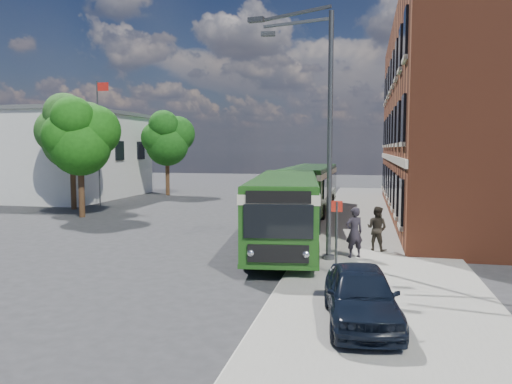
% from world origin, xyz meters
% --- Properties ---
extents(ground, '(120.00, 120.00, 0.00)m').
position_xyz_m(ground, '(0.00, 0.00, 0.00)').
color(ground, '#2A2A2D').
rests_on(ground, ground).
extents(pavement, '(6.00, 48.00, 0.15)m').
position_xyz_m(pavement, '(7.00, 8.00, 0.07)').
color(pavement, gray).
rests_on(pavement, ground).
extents(kerb_line, '(0.12, 48.00, 0.01)m').
position_xyz_m(kerb_line, '(3.95, 8.00, 0.01)').
color(kerb_line, beige).
rests_on(kerb_line, ground).
extents(brick_office, '(12.10, 26.00, 14.20)m').
position_xyz_m(brick_office, '(14.00, 12.00, 6.97)').
color(brick_office, brown).
rests_on(brick_office, ground).
extents(white_building, '(9.40, 13.40, 7.30)m').
position_xyz_m(white_building, '(-18.00, 18.00, 3.66)').
color(white_building, silver).
rests_on(white_building, ground).
extents(flagpole, '(0.95, 0.10, 9.00)m').
position_xyz_m(flagpole, '(-12.45, 13.00, 4.94)').
color(flagpole, '#3B3E41').
rests_on(flagpole, ground).
extents(street_lamp, '(2.96, 2.38, 9.00)m').
position_xyz_m(street_lamp, '(4.84, -2.00, 4.79)').
color(street_lamp, '#3B3E41').
rests_on(street_lamp, ground).
extents(bus_stop_sign, '(0.35, 0.08, 2.52)m').
position_xyz_m(bus_stop_sign, '(5.60, -4.20, 1.51)').
color(bus_stop_sign, '#3B3E41').
rests_on(bus_stop_sign, ground).
extents(bus_front, '(3.91, 12.02, 3.02)m').
position_xyz_m(bus_front, '(3.20, 0.65, 1.83)').
color(bus_front, '#1D4D15').
rests_on(bus_front, ground).
extents(bus_rear, '(2.77, 11.67, 3.02)m').
position_xyz_m(bus_rear, '(3.00, 12.27, 1.83)').
color(bus_rear, '#1E4D1A').
rests_on(bus_rear, ground).
extents(parked_car, '(2.06, 4.11, 1.34)m').
position_xyz_m(parked_car, '(6.41, -8.61, 0.82)').
color(parked_car, black).
rests_on(parked_car, pavement).
extents(pedestrian_a, '(0.82, 0.72, 1.88)m').
position_xyz_m(pedestrian_a, '(6.11, -1.50, 1.09)').
color(pedestrian_a, black).
rests_on(pedestrian_a, pavement).
extents(pedestrian_b, '(1.06, 0.98, 1.76)m').
position_xyz_m(pedestrian_b, '(6.96, -0.01, 1.03)').
color(pedestrian_b, black).
rests_on(pedestrian_b, pavement).
extents(tree_left, '(4.28, 4.07, 7.23)m').
position_xyz_m(tree_left, '(-10.31, 7.09, 4.90)').
color(tree_left, '#3C2316').
rests_on(tree_left, ground).
extents(tree_mid, '(4.65, 4.42, 7.85)m').
position_xyz_m(tree_mid, '(-13.06, 10.54, 5.33)').
color(tree_mid, '#3C2316').
rests_on(tree_mid, ground).
extents(tree_right, '(4.45, 4.23, 7.52)m').
position_xyz_m(tree_right, '(-10.75, 21.71, 5.10)').
color(tree_right, '#3C2316').
rests_on(tree_right, ground).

